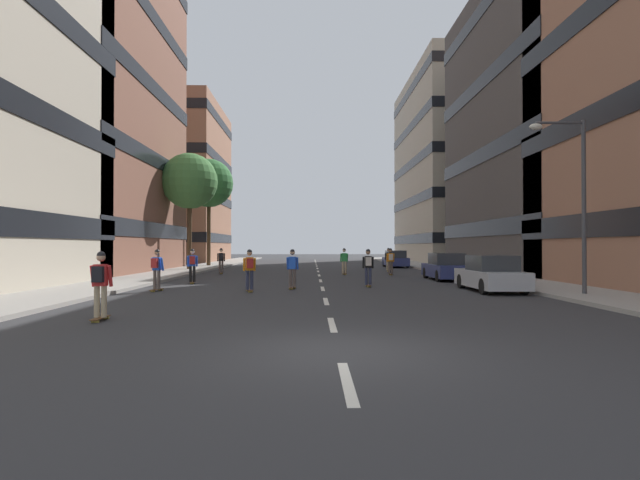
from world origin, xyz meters
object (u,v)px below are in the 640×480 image
(street_tree_mid, at_px, (209,183))
(skater_1, at_px, (100,281))
(skater_8, at_px, (221,259))
(skater_0, at_px, (388,258))
(streetlamp_right, at_px, (574,187))
(skater_5, at_px, (344,260))
(skater_4, at_px, (368,265))
(skater_2, at_px, (192,264))
(parked_car_mid, at_px, (446,268))
(parked_car_far, at_px, (491,275))
(skater_3, at_px, (391,260))
(skater_7, at_px, (157,267))
(skater_6, at_px, (250,268))
(street_tree_near, at_px, (190,181))
(parked_car_near, at_px, (395,260))
(skater_9, at_px, (292,267))

(street_tree_mid, distance_m, skater_1, 33.81)
(street_tree_mid, bearing_deg, skater_8, -74.11)
(skater_0, bearing_deg, streetlamp_right, -77.66)
(skater_8, bearing_deg, skater_5, -7.19)
(skater_4, bearing_deg, skater_2, 167.11)
(skater_2, bearing_deg, parked_car_mid, 10.32)
(parked_car_far, height_order, skater_3, skater_3)
(parked_car_mid, height_order, skater_7, skater_7)
(parked_car_far, xyz_separation_m, streetlamp_right, (2.24, -2.47, 3.44))
(parked_car_mid, height_order, skater_6, skater_6)
(skater_1, height_order, skater_4, same)
(skater_1, xyz_separation_m, skater_2, (-0.68, 12.35, 0.00))
(street_tree_near, height_order, streetlamp_right, street_tree_near)
(skater_1, bearing_deg, parked_car_mid, 48.80)
(skater_2, distance_m, skater_8, 8.84)
(street_tree_mid, relative_size, skater_2, 5.57)
(parked_car_near, xyz_separation_m, parked_car_far, (0.00, -23.44, 0.00))
(skater_0, bearing_deg, parked_car_near, 76.30)
(parked_car_mid, relative_size, skater_3, 2.47)
(parked_car_far, relative_size, skater_9, 2.47)
(skater_1, relative_size, skater_8, 1.00)
(skater_9, bearing_deg, skater_6, -143.00)
(skater_5, relative_size, skater_9, 1.00)
(street_tree_near, bearing_deg, skater_6, -68.64)
(skater_5, bearing_deg, parked_car_near, 64.44)
(skater_3, bearing_deg, skater_0, 82.73)
(skater_4, height_order, skater_5, same)
(parked_car_mid, xyz_separation_m, skater_2, (-13.67, -2.49, 0.32))
(skater_0, relative_size, skater_7, 1.00)
(skater_4, distance_m, skater_5, 9.78)
(skater_5, relative_size, skater_6, 1.00)
(parked_car_near, xyz_separation_m, skater_1, (-12.99, -31.43, 0.32))
(parked_car_mid, xyz_separation_m, skater_9, (-8.46, -5.64, 0.29))
(street_tree_near, xyz_separation_m, skater_8, (3.32, -4.54, -5.98))
(skater_1, height_order, skater_5, same)
(street_tree_near, relative_size, skater_1, 5.10)
(skater_3, height_order, skater_5, same)
(parked_car_far, xyz_separation_m, street_tree_near, (-17.17, 17.74, 6.29))
(street_tree_near, xyz_separation_m, skater_4, (12.24, -15.38, -5.98))
(street_tree_near, bearing_deg, parked_car_far, -45.93)
(skater_7, bearing_deg, street_tree_mid, 96.98)
(skater_3, bearing_deg, skater_7, -135.86)
(skater_8, bearing_deg, parked_car_far, -43.62)
(skater_1, relative_size, skater_7, 1.00)
(parked_car_near, height_order, street_tree_mid, street_tree_mid)
(parked_car_mid, height_order, parked_car_far, same)
(parked_car_near, xyz_separation_m, skater_6, (-10.20, -23.53, 0.32))
(skater_7, bearing_deg, street_tree_near, 99.76)
(street_tree_near, height_order, street_tree_mid, street_tree_mid)
(street_tree_mid, distance_m, skater_9, 26.11)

